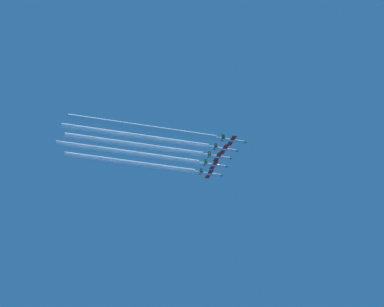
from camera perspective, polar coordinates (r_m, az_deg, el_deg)
The scene contains 10 objects.
jet_far_left at distance 474.44m, azimuth 1.09°, elevation -1.18°, with size 8.60×12.53×3.01m.
jet_inner_left at distance 466.34m, azimuth 1.36°, elevation -0.67°, with size 8.60×12.53×3.01m.
jet_center at distance 459.79m, azimuth 1.59°, elevation -0.20°, with size 8.60×12.53×3.01m.
jet_inner_right at distance 452.67m, azimuth 1.95°, elevation 0.24°, with size 8.60×12.53×3.01m.
jet_far_right at distance 445.20m, azimuth 2.39°, elevation 0.74°, with size 8.60×12.53×3.01m.
smoke_trail_far_left at distance 465.85m, azimuth -3.38°, elevation -0.58°, with size 2.54×64.57×2.54m.
smoke_trail_inner_left at distance 457.18m, azimuth -3.49°, elevation -0.00°, with size 2.54×69.60×2.54m.
smoke_trail_center at distance 450.84m, azimuth -3.13°, elevation 0.46°, with size 2.54×66.37×2.54m.
smoke_trail_inner_right at distance 443.23m, azimuth -3.04°, elevation 0.95°, with size 2.54×69.73×2.54m.
smoke_trail_far_right at distance 435.59m, azimuth -2.64°, elevation 1.46°, with size 2.54×69.09×2.54m.
Camera 1 is at (383.39, -124.23, 2.24)m, focal length 93.41 mm.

